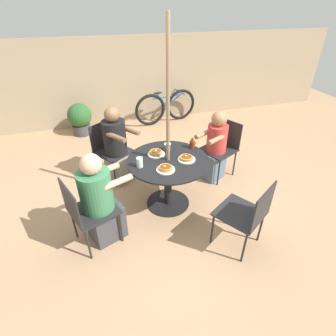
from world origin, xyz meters
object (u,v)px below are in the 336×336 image
object	(u,v)px
diner_west	(215,148)
bicycle	(166,107)
patio_chair_south	(248,213)
patio_chair_north	(109,147)
coffee_cup	(168,147)
pancake_plate_c	(186,158)
patio_chair_east	(86,210)
diner_east	(100,202)
pancake_plate_b	(156,153)
syrup_bottle	(192,144)
pancake_plate_a	(166,168)
patio_table	(168,172)
patio_chair_west	(222,145)
diner_north	(117,149)
potted_shrub	(80,118)
drinking_glass_a	(140,162)

from	to	relation	value
diner_west	bicycle	bearing A→B (deg)	-23.57
patio_chair_south	diner_west	bearing A→B (deg)	47.22
patio_chair_north	coffee_cup	distance (m)	1.04
pancake_plate_c	patio_chair_north	bearing A→B (deg)	131.59
pancake_plate_c	patio_chair_east	bearing A→B (deg)	-164.23
coffee_cup	diner_west	bearing A→B (deg)	13.33
patio_chair_north	diner_east	bearing A→B (deg)	44.40
pancake_plate_c	pancake_plate_b	bearing A→B (deg)	144.79
diner_west	syrup_bottle	distance (m)	0.57
pancake_plate_a	pancake_plate_b	size ratio (longest dim) A/B	1.00
diner_west	patio_chair_south	bearing A→B (deg)	143.34
patio_table	patio_chair_west	bearing A→B (deg)	25.96
pancake_plate_b	pancake_plate_c	world-z (taller)	pancake_plate_b
diner_north	syrup_bottle	size ratio (longest dim) A/B	8.15
syrup_bottle	potted_shrub	xyz separation A→B (m)	(-1.52, 2.46, -0.42)
patio_chair_south	drinking_glass_a	world-z (taller)	patio_chair_south
diner_east	patio_chair_west	size ratio (longest dim) A/B	1.31
patio_chair_north	pancake_plate_b	bearing A→B (deg)	90.49
patio_chair_west	pancake_plate_a	bearing A→B (deg)	96.60
patio_chair_south	syrup_bottle	xyz separation A→B (m)	(-0.20, 1.18, 0.26)
syrup_bottle	coffee_cup	size ratio (longest dim) A/B	1.43
patio_chair_north	pancake_plate_a	distance (m)	1.31
pancake_plate_b	pancake_plate_c	bearing A→B (deg)	-35.21
patio_chair_north	drinking_glass_a	size ratio (longest dim) A/B	7.11
diner_east	pancake_plate_c	xyz separation A→B (m)	(1.13, 0.30, 0.21)
patio_chair_south	diner_west	world-z (taller)	diner_west
diner_west	drinking_glass_a	size ratio (longest dim) A/B	8.88
patio_chair_south	drinking_glass_a	distance (m)	1.37
diner_west	diner_north	bearing A→B (deg)	49.74
coffee_cup	potted_shrub	size ratio (longest dim) A/B	0.16
diner_east	coffee_cup	bearing A→B (deg)	99.80
pancake_plate_c	bicycle	bearing A→B (deg)	79.01
patio_chair_north	coffee_cup	bearing A→B (deg)	100.59
pancake_plate_a	pancake_plate_b	world-z (taller)	pancake_plate_b
diner_west	bicycle	xyz separation A→B (m)	(-0.10, 2.35, -0.16)
diner_west	pancake_plate_c	distance (m)	0.84
patio_table	bicycle	xyz separation A→B (m)	(0.78, 2.78, -0.17)
diner_east	potted_shrub	size ratio (longest dim) A/B	1.76
patio_chair_south	potted_shrub	world-z (taller)	patio_chair_south
patio_chair_west	patio_chair_north	bearing A→B (deg)	49.72
drinking_glass_a	patio_chair_south	bearing A→B (deg)	-42.87
diner_north	potted_shrub	xyz separation A→B (m)	(-0.55, 1.88, -0.20)
patio_table	diner_west	xyz separation A→B (m)	(0.88, 0.43, -0.01)
diner_east	syrup_bottle	distance (m)	1.45
patio_chair_north	patio_chair_west	bearing A→B (deg)	130.28
patio_chair_south	diner_west	distance (m)	1.43
patio_chair_east	patio_chair_south	size ratio (longest dim) A/B	1.00
drinking_glass_a	potted_shrub	bearing A→B (deg)	105.07
patio_chair_west	pancake_plate_a	world-z (taller)	patio_chair_west
patio_chair_west	syrup_bottle	world-z (taller)	patio_chair_west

